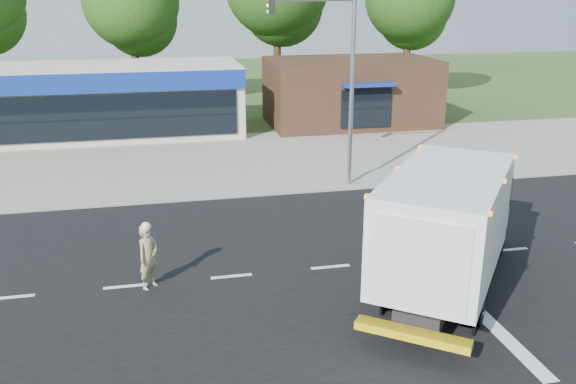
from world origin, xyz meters
name	(u,v)px	position (x,y,z in m)	size (l,w,h in m)	color
ground	(331,267)	(0.00, 0.00, 0.00)	(120.00, 120.00, 0.00)	#385123
road_asphalt	(331,267)	(0.00, 0.00, 0.00)	(60.00, 14.00, 0.02)	black
sidewalk	(277,185)	(0.00, 8.20, 0.06)	(60.00, 2.40, 0.12)	gray
parking_apron	(255,153)	(0.00, 14.00, 0.01)	(60.00, 9.00, 0.02)	gray
lane_markings	(389,282)	(1.35, -1.35, 0.02)	(55.20, 7.00, 0.01)	silver
ems_box_truck	(451,218)	(2.78, -1.92, 2.07)	(6.89, 7.94, 3.59)	black
emergency_worker	(148,256)	(-5.30, -0.17, 0.96)	(0.79, 0.79, 1.96)	tan
retail_strip_mall	(80,101)	(-9.00, 19.93, 2.01)	(18.00, 6.20, 4.00)	beige
brown_storefront	(350,92)	(7.00, 19.98, 2.00)	(10.00, 6.70, 4.00)	#382316
traffic_signal_pole	(337,70)	(2.35, 7.60, 4.92)	(3.51, 0.25, 8.00)	gray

